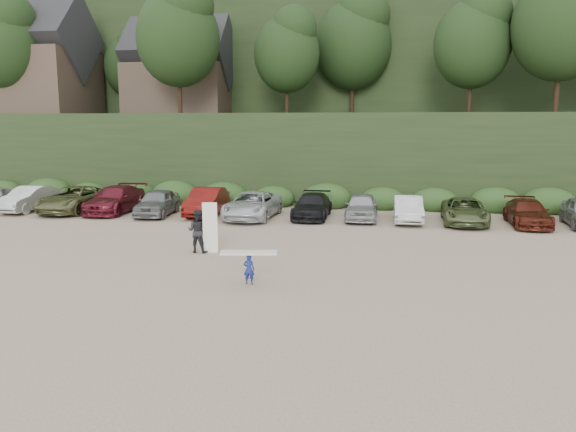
# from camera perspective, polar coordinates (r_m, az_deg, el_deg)

# --- Properties ---
(ground) EXTENTS (120.00, 120.00, 0.00)m
(ground) POSITION_cam_1_polar(r_m,az_deg,el_deg) (22.10, -2.62, -4.54)
(ground) COLOR tan
(ground) RESTS_ON ground
(hillside_backdrop) EXTENTS (90.00, 41.50, 28.00)m
(hillside_backdrop) POSITION_cam_1_polar(r_m,az_deg,el_deg) (57.40, 4.95, 15.25)
(hillside_backdrop) COLOR black
(hillside_backdrop) RESTS_ON ground
(parked_cars) EXTENTS (39.41, 6.17, 1.58)m
(parked_cars) POSITION_cam_1_polar(r_m,az_deg,el_deg) (32.00, -2.05, 1.16)
(parked_cars) COLOR #AEAEB3
(parked_cars) RESTS_ON ground
(child_surfer) EXTENTS (1.93, 0.83, 1.12)m
(child_surfer) POSITION_cam_1_polar(r_m,az_deg,el_deg) (18.76, -3.99, -4.68)
(child_surfer) COLOR navy
(child_surfer) RESTS_ON ground
(adult_surfer) EXTENTS (1.35, 0.76, 2.14)m
(adult_surfer) POSITION_cam_1_polar(r_m,az_deg,el_deg) (23.56, -9.04, -1.49)
(adult_surfer) COLOR black
(adult_surfer) RESTS_ON ground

